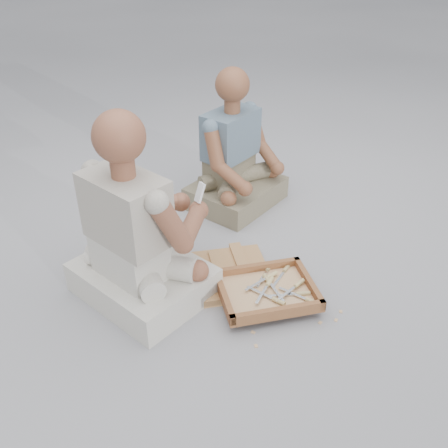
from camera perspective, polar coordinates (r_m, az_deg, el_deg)
ground at (r=2.70m, az=3.15°, el=-6.44°), size 60.00×60.00×0.00m
carved_panel at (r=2.68m, az=-1.74°, el=-6.07°), size 0.76×0.63×0.04m
tool_tray at (r=2.53m, az=4.91°, el=-7.67°), size 0.57×0.51×0.06m
chisel_0 at (r=2.47m, az=5.83°, el=-8.59°), size 0.09×0.21×0.02m
chisel_1 at (r=2.55m, az=5.06°, el=-6.84°), size 0.19×0.13×0.02m
chisel_2 at (r=2.67m, az=6.99°, el=-5.25°), size 0.20×0.12×0.02m
chisel_3 at (r=2.60m, az=5.12°, el=-6.03°), size 0.22×0.05×0.02m
chisel_4 at (r=2.57m, az=5.17°, el=-6.56°), size 0.06×0.22×0.02m
chisel_5 at (r=2.49m, az=9.63°, el=-8.57°), size 0.10×0.21×0.02m
chisel_6 at (r=2.56m, az=8.30°, el=-6.95°), size 0.22×0.07×0.02m
chisel_7 at (r=2.67m, az=5.05°, el=-5.15°), size 0.19×0.14×0.02m
chisel_8 at (r=2.53m, az=8.55°, el=-7.90°), size 0.20×0.11×0.02m
wood_chip_0 at (r=2.35m, az=3.68°, el=-13.74°), size 0.02×0.02×0.00m
wood_chip_1 at (r=2.83m, az=5.70°, el=-4.35°), size 0.02×0.02×0.00m
wood_chip_2 at (r=2.66m, az=-1.19°, el=-7.08°), size 0.02×0.02×0.00m
wood_chip_3 at (r=2.61m, az=2.41°, el=-8.00°), size 0.02×0.02×0.00m
wood_chip_4 at (r=2.57m, az=13.20°, el=-9.71°), size 0.02×0.02×0.00m
wood_chip_5 at (r=2.61m, az=-2.45°, el=-7.97°), size 0.02×0.02×0.00m
wood_chip_6 at (r=2.68m, az=-2.75°, el=-6.62°), size 0.02×0.02×0.00m
wood_chip_7 at (r=2.41m, az=3.35°, el=-12.25°), size 0.02×0.02×0.00m
wood_chip_8 at (r=2.49m, az=10.93°, el=-11.01°), size 0.02×0.02×0.00m
wood_chip_9 at (r=2.52m, az=12.68°, el=-10.66°), size 0.02×0.02×0.00m
wood_chip_10 at (r=2.70m, az=-0.96°, el=-6.24°), size 0.02×0.02×0.00m
wood_chip_11 at (r=2.78m, az=7.66°, el=-5.26°), size 0.02×0.02×0.00m
craftsman at (r=2.45m, az=-9.80°, el=-1.67°), size 0.74×0.75×1.00m
companion at (r=3.25m, az=1.26°, el=7.15°), size 0.70×0.62×0.90m
mobile_phone at (r=2.54m, az=-2.78°, el=3.63°), size 0.05×0.05×0.10m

